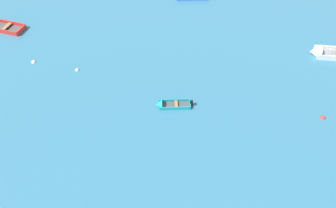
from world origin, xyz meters
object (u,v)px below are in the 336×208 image
object	(u,v)px
rowboat_white_midfield_right	(325,53)
mooring_buoy_midfield	(77,70)
rowboat_turquoise_back_row_right	(167,105)
mooring_buoy_between_boats_right	(323,118)
mooring_buoy_near_foreground	(34,62)

from	to	relation	value
rowboat_white_midfield_right	mooring_buoy_midfield	world-z (taller)	rowboat_white_midfield_right
rowboat_turquoise_back_row_right	mooring_buoy_between_boats_right	xyz separation A→B (m)	(12.27, -2.77, -0.16)
mooring_buoy_between_boats_right	rowboat_white_midfield_right	bearing A→B (deg)	64.24
mooring_buoy_between_boats_right	rowboat_turquoise_back_row_right	bearing A→B (deg)	167.26
mooring_buoy_near_foreground	mooring_buoy_midfield	bearing A→B (deg)	-21.71
mooring_buoy_midfield	mooring_buoy_between_boats_right	bearing A→B (deg)	-22.45
mooring_buoy_midfield	rowboat_turquoise_back_row_right	bearing A→B (deg)	-35.50
mooring_buoy_near_foreground	rowboat_white_midfield_right	bearing A→B (deg)	-4.89
rowboat_turquoise_back_row_right	mooring_buoy_between_boats_right	world-z (taller)	rowboat_turquoise_back_row_right
rowboat_turquoise_back_row_right	mooring_buoy_midfield	xyz separation A→B (m)	(-7.64, 5.45, -0.16)
rowboat_turquoise_back_row_right	mooring_buoy_near_foreground	xyz separation A→B (m)	(-11.77, 7.10, -0.16)
rowboat_white_midfield_right	mooring_buoy_midfield	xyz separation A→B (m)	(-23.53, 0.72, -0.25)
rowboat_white_midfield_right	mooring_buoy_between_boats_right	distance (m)	8.33
rowboat_turquoise_back_row_right	mooring_buoy_near_foreground	distance (m)	13.75
rowboat_white_midfield_right	mooring_buoy_between_boats_right	xyz separation A→B (m)	(-3.62, -7.50, -0.25)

